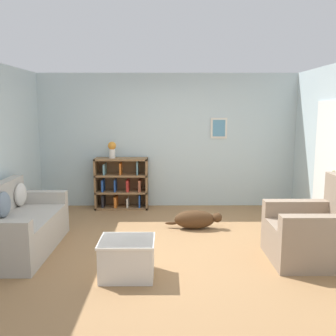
{
  "coord_description": "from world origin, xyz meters",
  "views": [
    {
      "loc": [
        -0.03,
        -5.11,
        1.93
      ],
      "look_at": [
        0.0,
        0.4,
        1.05
      ],
      "focal_mm": 40.0,
      "sensor_mm": 36.0,
      "label": 1
    }
  ],
  "objects_px": {
    "dog": "(196,219)",
    "vase": "(112,149)",
    "couch": "(17,227)",
    "recliner_chair": "(316,233)",
    "coffee_table": "(127,257)",
    "bookshelf": "(122,184)"
  },
  "relations": [
    {
      "from": "recliner_chair",
      "to": "coffee_table",
      "type": "height_order",
      "value": "recliner_chair"
    },
    {
      "from": "recliner_chair",
      "to": "dog",
      "type": "relative_size",
      "value": 1.17
    },
    {
      "from": "dog",
      "to": "vase",
      "type": "relative_size",
      "value": 2.9
    },
    {
      "from": "vase",
      "to": "coffee_table",
      "type": "bearing_deg",
      "value": -79.06
    },
    {
      "from": "recliner_chair",
      "to": "dog",
      "type": "xyz_separation_m",
      "value": [
        -1.42,
        1.29,
        -0.21
      ]
    },
    {
      "from": "couch",
      "to": "vase",
      "type": "relative_size",
      "value": 5.39
    },
    {
      "from": "dog",
      "to": "coffee_table",
      "type": "bearing_deg",
      "value": -118.22
    },
    {
      "from": "dog",
      "to": "vase",
      "type": "xyz_separation_m",
      "value": [
        -1.51,
        1.27,
        1.01
      ]
    },
    {
      "from": "bookshelf",
      "to": "coffee_table",
      "type": "relative_size",
      "value": 1.61
    },
    {
      "from": "recliner_chair",
      "to": "coffee_table",
      "type": "relative_size",
      "value": 1.71
    },
    {
      "from": "dog",
      "to": "vase",
      "type": "height_order",
      "value": "vase"
    },
    {
      "from": "vase",
      "to": "couch",
      "type": "bearing_deg",
      "value": -114.21
    },
    {
      "from": "bookshelf",
      "to": "couch",
      "type": "bearing_deg",
      "value": -117.5
    },
    {
      "from": "bookshelf",
      "to": "vase",
      "type": "relative_size",
      "value": 3.19
    },
    {
      "from": "couch",
      "to": "coffee_table",
      "type": "distance_m",
      "value": 1.77
    },
    {
      "from": "coffee_table",
      "to": "dog",
      "type": "relative_size",
      "value": 0.68
    },
    {
      "from": "dog",
      "to": "recliner_chair",
      "type": "bearing_deg",
      "value": -42.24
    },
    {
      "from": "coffee_table",
      "to": "vase",
      "type": "bearing_deg",
      "value": 100.94
    },
    {
      "from": "couch",
      "to": "dog",
      "type": "bearing_deg",
      "value": 20.55
    },
    {
      "from": "bookshelf",
      "to": "vase",
      "type": "distance_m",
      "value": 0.71
    },
    {
      "from": "recliner_chair",
      "to": "dog",
      "type": "distance_m",
      "value": 1.93
    },
    {
      "from": "couch",
      "to": "recliner_chair",
      "type": "xyz_separation_m",
      "value": [
        3.93,
        -0.35,
        0.03
      ]
    }
  ]
}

